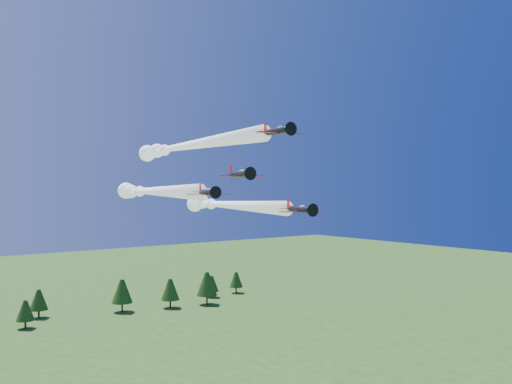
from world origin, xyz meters
TOP-DOWN VIEW (x-y plane):
  - plane_lead at (1.58, 24.14)m, footprint 12.71×59.28m
  - plane_left at (-1.85, 31.94)m, footprint 16.46×56.88m
  - plane_right at (13.13, 27.26)m, footprint 13.88×51.51m
  - plane_slot at (2.73, 8.11)m, footprint 7.97×8.74m
  - treeline at (-1.29, 110.03)m, footprint 169.87×21.83m

SIDE VIEW (x-z plane):
  - treeline at x=-1.29m, z-range 0.56..12.53m
  - plane_right at x=13.13m, z-range 36.50..40.20m
  - plane_left at x=-1.85m, z-range 39.36..43.06m
  - plane_slot at x=2.73m, z-range 42.81..45.59m
  - plane_lead at x=1.58m, z-range 48.00..51.70m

